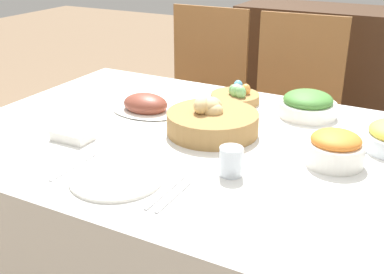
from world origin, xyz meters
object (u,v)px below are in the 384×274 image
at_px(egg_basket, 236,96).
at_px(butter_dish, 73,135).
at_px(green_salad_bowl, 308,105).
at_px(carrot_bowl, 335,148).
at_px(dinner_plate, 117,178).
at_px(fork, 73,167).
at_px(knife, 165,192).
at_px(ham_platter, 146,105).
at_px(spoon, 175,195).
at_px(chair_far_center, 291,116).
at_px(chair_far_left, 200,101).
at_px(sideboard, 341,88).
at_px(bread_basket, 212,121).
at_px(drinking_cup, 231,161).

height_order(egg_basket, butter_dish, egg_basket).
height_order(green_salad_bowl, carrot_bowl, carrot_bowl).
xyz_separation_m(dinner_plate, fork, (-0.15, 0.00, -0.00)).
bearing_deg(dinner_plate, knife, 0.00).
distance_m(ham_platter, spoon, 0.62).
distance_m(dinner_plate, fork, 0.15).
distance_m(fork, butter_dish, 0.20).
distance_m(chair_far_center, dinner_plate, 1.25).
distance_m(chair_far_left, sideboard, 0.95).
relative_size(chair_far_center, fork, 5.38).
bearing_deg(bread_basket, sideboard, 85.95).
bearing_deg(chair_far_center, bread_basket, -95.39).
height_order(carrot_bowl, dinner_plate, carrot_bowl).
bearing_deg(ham_platter, chair_far_center, 66.11).
xyz_separation_m(ham_platter, butter_dish, (-0.06, -0.32, -0.01)).
height_order(bread_basket, green_salad_bowl, bread_basket).
height_order(chair_far_left, butter_dish, chair_far_left).
height_order(ham_platter, dinner_plate, ham_platter).
bearing_deg(chair_far_left, knife, -67.97).
height_order(carrot_bowl, drinking_cup, carrot_bowl).
height_order(sideboard, butter_dish, sideboard).
distance_m(bread_basket, carrot_bowl, 0.41).
bearing_deg(egg_basket, chair_far_left, 129.44).
bearing_deg(drinking_cup, chair_far_left, 121.03).
distance_m(green_salad_bowl, spoon, 0.73).
distance_m(ham_platter, carrot_bowl, 0.71).
height_order(sideboard, ham_platter, sideboard).
relative_size(chair_far_center, bread_basket, 3.32).
distance_m(chair_far_left, carrot_bowl, 1.24).
height_order(ham_platter, carrot_bowl, carrot_bowl).
bearing_deg(fork, knife, -0.08).
xyz_separation_m(bread_basket, butter_dish, (-0.37, -0.26, -0.03)).
bearing_deg(butter_dish, carrot_bowl, 15.91).
bearing_deg(chair_far_left, butter_dish, -86.23).
bearing_deg(drinking_cup, carrot_bowl, 40.85).
relative_size(ham_platter, knife, 1.42).
bearing_deg(bread_basket, ham_platter, 168.19).
xyz_separation_m(chair_far_center, egg_basket, (-0.08, -0.50, 0.24)).
xyz_separation_m(carrot_bowl, knife, (-0.34, -0.37, -0.04)).
height_order(ham_platter, butter_dish, ham_platter).
relative_size(sideboard, carrot_bowl, 7.59).
height_order(chair_far_center, green_salad_bowl, chair_far_center).
bearing_deg(ham_platter, chair_far_left, 102.03).
bearing_deg(sideboard, egg_basket, -97.33).
bearing_deg(chair_far_left, spoon, -66.80).
bearing_deg(carrot_bowl, spoon, -129.63).
distance_m(carrot_bowl, drinking_cup, 0.31).
bearing_deg(chair_far_center, carrot_bowl, -69.56).
xyz_separation_m(ham_platter, spoon, (0.40, -0.48, -0.02)).
xyz_separation_m(carrot_bowl, spoon, (-0.31, -0.37, -0.04)).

